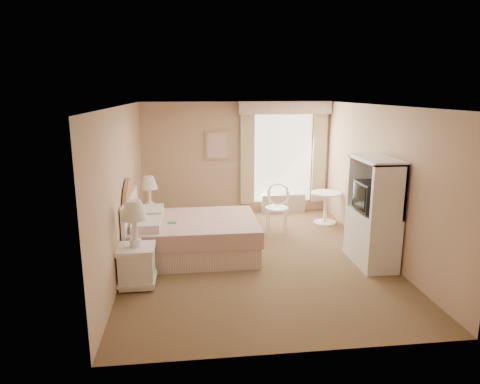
{
  "coord_description": "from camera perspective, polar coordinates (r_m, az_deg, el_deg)",
  "views": [
    {
      "loc": [
        -1.06,
        -6.69,
        2.71
      ],
      "look_at": [
        -0.22,
        0.3,
        1.05
      ],
      "focal_mm": 32.0,
      "sensor_mm": 36.0,
      "label": 1
    }
  ],
  "objects": [
    {
      "name": "nightstand_near",
      "position": [
        6.26,
        -13.66,
        -8.16
      ],
      "size": [
        0.51,
        0.51,
        1.24
      ],
      "color": "white",
      "rests_on": "room"
    },
    {
      "name": "cafe_chair",
      "position": [
        8.48,
        5.01,
        -1.6
      ],
      "size": [
        0.57,
        0.57,
        0.94
      ],
      "rotation": [
        0.0,
        0.0,
        -0.33
      ],
      "color": "white",
      "rests_on": "room"
    },
    {
      "name": "framed_art",
      "position": [
        9.5,
        -3.11,
        6.2
      ],
      "size": [
        0.52,
        0.04,
        0.62
      ],
      "color": "tan",
      "rests_on": "room"
    },
    {
      "name": "window",
      "position": [
        9.68,
        5.86,
        5.03
      ],
      "size": [
        2.05,
        0.22,
        2.51
      ],
      "color": "white",
      "rests_on": "room"
    },
    {
      "name": "round_table",
      "position": [
        9.13,
        11.34,
        -1.4
      ],
      "size": [
        0.63,
        0.63,
        0.67
      ],
      "color": "white",
      "rests_on": "room"
    },
    {
      "name": "room",
      "position": [
        6.93,
        2.13,
        1.06
      ],
      "size": [
        4.21,
        5.51,
        2.51
      ],
      "color": "brown",
      "rests_on": "ground"
    },
    {
      "name": "bed",
      "position": [
        7.3,
        -6.97,
        -5.73
      ],
      "size": [
        2.12,
        1.64,
        1.45
      ],
      "color": "tan",
      "rests_on": "room"
    },
    {
      "name": "armoire",
      "position": [
        7.12,
        17.3,
        -3.65
      ],
      "size": [
        0.52,
        1.04,
        1.73
      ],
      "color": "white",
      "rests_on": "room"
    },
    {
      "name": "nightstand_far",
      "position": [
        8.46,
        -11.87,
        -2.73
      ],
      "size": [
        0.47,
        0.47,
        1.13
      ],
      "color": "white",
      "rests_on": "room"
    }
  ]
}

